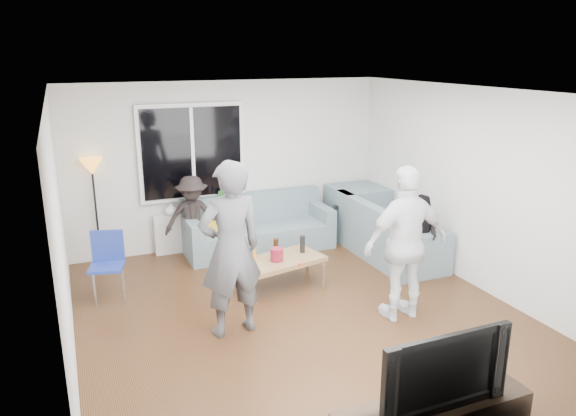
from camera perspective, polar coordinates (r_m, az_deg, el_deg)
name	(u,v)px	position (r m, az deg, el deg)	size (l,w,h in m)	color
floor	(300,316)	(6.61, 1.23, -11.25)	(5.00, 5.50, 0.04)	#56351C
ceiling	(301,90)	(5.88, 1.39, 12.25)	(5.00, 5.50, 0.04)	white
wall_back	(229,164)	(8.65, -6.19, 4.56)	(5.00, 0.04, 2.60)	silver
wall_front	(467,316)	(3.92, 18.27, -10.70)	(5.00, 0.04, 2.60)	silver
wall_left	(59,238)	(5.63, -22.89, -2.94)	(0.04, 5.50, 2.60)	silver
wall_right	(478,189)	(7.47, 19.28, 1.91)	(0.04, 5.50, 2.60)	silver
window_frame	(192,152)	(8.38, -10.03, 5.78)	(1.62, 0.06, 1.47)	white
window_glass	(193,153)	(8.34, -9.97, 5.74)	(1.50, 0.02, 1.35)	black
window_mullion	(193,153)	(8.33, -9.95, 5.73)	(0.05, 0.03, 1.35)	white
radiator	(197,231)	(8.64, -9.58, -2.37)	(1.30, 0.12, 0.62)	silver
potted_plant	(219,199)	(8.56, -7.22, 0.91)	(0.19, 0.15, 0.34)	#2E6629
vase	(171,209)	(8.42, -12.18, -0.13)	(0.18, 0.18, 0.19)	white
sofa_back_section	(259,224)	(8.49, -3.08, -1.67)	(2.30, 0.85, 0.85)	slate
sofa_right_section	(389,230)	(8.35, 10.52, -2.25)	(0.85, 2.00, 0.85)	slate
sofa_corner	(357,212)	(9.20, 7.23, -0.38)	(0.85, 0.85, 0.85)	slate
cushion_yellow	(203,226)	(8.21, -8.90, -1.86)	(0.38, 0.32, 0.14)	gold
cushion_red	(227,221)	(8.38, -6.40, -1.39)	(0.36, 0.30, 0.13)	maroon
coffee_table	(281,273)	(7.24, -0.71, -6.79)	(1.10, 0.60, 0.40)	olive
pitcher	(277,255)	(7.06, -1.18, -4.90)	(0.17, 0.17, 0.17)	maroon
side_chair	(107,268)	(7.16, -18.48, -5.94)	(0.40, 0.40, 0.86)	#223795
floor_lamp	(96,212)	(8.33, -19.48, -0.40)	(0.32, 0.32, 1.56)	orange
player_left	(231,249)	(5.86, -6.04, -4.35)	(0.71, 0.47, 1.95)	#4D4E52
player_right	(406,244)	(6.34, 12.27, -3.70)	(1.06, 0.44, 1.82)	silver
spectator_right	(420,236)	(7.70, 13.71, -2.86)	(0.56, 0.43, 1.15)	black
spectator_back	(193,218)	(8.19, -9.98, -1.03)	(0.82, 0.47, 1.27)	black
television	(437,366)	(4.36, 15.39, -15.70)	(1.09, 0.14, 0.63)	black
bottle_e	(302,244)	(7.33, 1.52, -3.80)	(0.07, 0.07, 0.24)	black
bottle_c	(276,246)	(7.29, -1.27, -4.03)	(0.07, 0.07, 0.21)	black
bottle_a	(253,250)	(7.12, -3.64, -4.41)	(0.07, 0.07, 0.25)	orange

